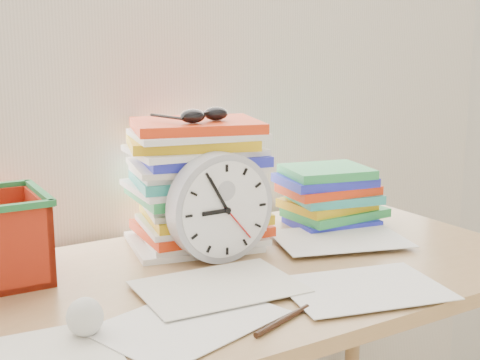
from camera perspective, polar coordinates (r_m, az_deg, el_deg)
curtain at (r=1.63m, az=-9.11°, el=14.64°), size 2.40×0.01×2.50m
desk at (r=1.40m, az=-2.03°, el=-10.95°), size 1.40×0.70×0.75m
paper_stack at (r=1.54m, az=-3.65°, el=-0.29°), size 0.35×0.31×0.29m
clock at (r=1.42m, az=-1.69°, el=-2.35°), size 0.24×0.05×0.24m
sunglasses at (r=1.48m, az=-3.05°, el=5.57°), size 0.17×0.15×0.03m
book_stack at (r=1.72m, az=7.67°, el=-1.38°), size 0.28×0.23×0.15m
crumpled_ball at (r=1.13m, az=-13.13°, el=-11.28°), size 0.06×0.06×0.06m
pen at (r=1.15m, az=3.67°, el=-11.87°), size 0.15×0.06×0.01m
scattered_papers at (r=1.37m, az=-2.05°, el=-7.84°), size 1.26×0.42×0.02m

